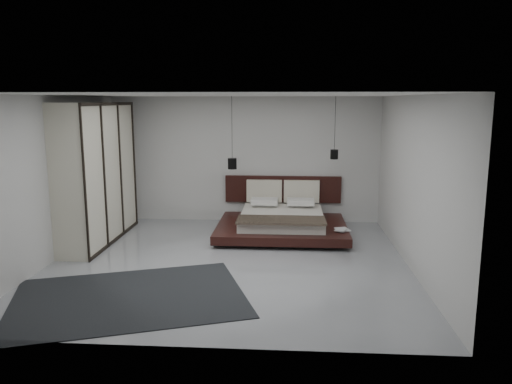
# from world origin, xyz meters

# --- Properties ---
(floor) EXTENTS (6.00, 6.00, 0.00)m
(floor) POSITION_xyz_m (0.00, 0.00, 0.00)
(floor) COLOR #95989D
(floor) RESTS_ON ground
(ceiling) EXTENTS (6.00, 6.00, 0.00)m
(ceiling) POSITION_xyz_m (0.00, 0.00, 2.80)
(ceiling) COLOR white
(ceiling) RESTS_ON wall_back
(wall_back) EXTENTS (6.00, 0.00, 6.00)m
(wall_back) POSITION_xyz_m (0.00, 3.00, 1.40)
(wall_back) COLOR beige
(wall_back) RESTS_ON floor
(wall_front) EXTENTS (6.00, 0.00, 6.00)m
(wall_front) POSITION_xyz_m (0.00, -3.00, 1.40)
(wall_front) COLOR beige
(wall_front) RESTS_ON floor
(wall_left) EXTENTS (0.00, 6.00, 6.00)m
(wall_left) POSITION_xyz_m (-3.00, 0.00, 1.40)
(wall_left) COLOR beige
(wall_left) RESTS_ON floor
(wall_right) EXTENTS (0.00, 6.00, 6.00)m
(wall_right) POSITION_xyz_m (3.00, 0.00, 1.40)
(wall_right) COLOR beige
(wall_right) RESTS_ON floor
(lattice_screen) EXTENTS (0.05, 0.90, 2.60)m
(lattice_screen) POSITION_xyz_m (-2.95, 2.45, 1.30)
(lattice_screen) COLOR black
(lattice_screen) RESTS_ON floor
(bed) EXTENTS (2.60, 2.32, 1.05)m
(bed) POSITION_xyz_m (0.86, 1.92, 0.28)
(bed) COLOR black
(bed) RESTS_ON floor
(book_lower) EXTENTS (0.31, 0.37, 0.03)m
(book_lower) POSITION_xyz_m (1.93, 1.29, 0.26)
(book_lower) COLOR #99724C
(book_lower) RESTS_ON bed
(book_upper) EXTENTS (0.27, 0.31, 0.02)m
(book_upper) POSITION_xyz_m (1.91, 1.26, 0.28)
(book_upper) COLOR #99724C
(book_upper) RESTS_ON book_lower
(pendant_left) EXTENTS (0.19, 0.19, 1.52)m
(pendant_left) POSITION_xyz_m (-0.20, 2.31, 1.40)
(pendant_left) COLOR black
(pendant_left) RESTS_ON ceiling
(pendant_right) EXTENTS (0.16, 0.16, 1.29)m
(pendant_right) POSITION_xyz_m (1.93, 2.31, 1.62)
(pendant_right) COLOR black
(pendant_right) RESTS_ON ceiling
(wardrobe) EXTENTS (0.64, 2.73, 2.68)m
(wardrobe) POSITION_xyz_m (-2.70, 1.17, 1.34)
(wardrobe) COLOR beige
(wardrobe) RESTS_ON floor
(rug) EXTENTS (3.71, 3.16, 0.01)m
(rug) POSITION_xyz_m (-1.20, -1.67, 0.01)
(rug) COLOR black
(rug) RESTS_ON floor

